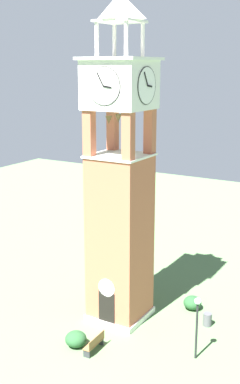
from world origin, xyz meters
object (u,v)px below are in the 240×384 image
(clock_tower, at_px, (120,193))
(park_bench, at_px, (95,343))
(lamp_post, at_px, (197,316))
(trash_bin, at_px, (207,319))

(clock_tower, relative_size, park_bench, 11.95)
(clock_tower, xyz_separation_m, park_bench, (0.81, -4.10, -7.51))
(clock_tower, xyz_separation_m, lamp_post, (5.83, -1.88, -5.52))
(park_bench, xyz_separation_m, trash_bin, (4.33, 5.78, -0.08))
(clock_tower, height_order, park_bench, clock_tower)
(trash_bin, bearing_deg, clock_tower, -161.95)
(lamp_post, distance_m, trash_bin, 4.18)
(clock_tower, distance_m, park_bench, 8.60)
(park_bench, height_order, lamp_post, lamp_post)
(clock_tower, xyz_separation_m, trash_bin, (5.14, 1.68, -7.60))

